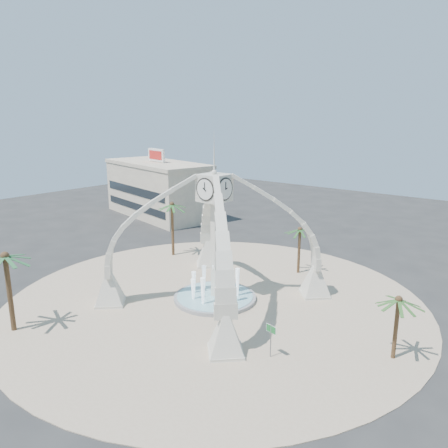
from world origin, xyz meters
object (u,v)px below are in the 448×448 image
Objects in this scene: fountain at (215,297)px; palm_east at (399,300)px; street_sign at (271,333)px; palm_west at (172,205)px; clock_tower at (215,236)px; palm_south at (5,257)px; palm_north at (300,230)px.

palm_east is at bearing 0.75° from fountain.
fountain reaches higher than street_sign.
street_sign is (-7.12, -5.62, -2.68)m from palm_east.
palm_west is 26.88m from street_sign.
clock_tower is at bearing -90.00° from fountain.
palm_east reaches higher than fountain.
palm_west reaches higher than palm_south.
palm_east is at bearing 50.50° from street_sign.
clock_tower is 6.54× the size of street_sign.
clock_tower is 3.10× the size of palm_north.
street_sign is at bearing -28.40° from fountain.
clock_tower reaches higher than palm_east.
fountain is 11.46m from street_sign.
clock_tower reaches higher than palm_north.
palm_west reaches higher than fountain.
clock_tower is at bearing -102.29° from palm_north.
fountain is 12.90m from palm_north.
palm_north is 29.48m from palm_south.
palm_south is at bearing -113.04° from palm_north.
palm_south reaches higher than fountain.
street_sign is at bearing -28.40° from clock_tower.
fountain is 1.09× the size of palm_south.
palm_west is 1.28× the size of palm_north.
palm_south is 21.90m from street_sign.
palm_south is at bearing -120.24° from clock_tower.
palm_north is (15.80, 4.37, -1.48)m from palm_west.
palm_east reaches higher than street_sign.
street_sign is at bearing -66.51° from palm_north.
fountain is 16.39m from palm_west.
fountain is at bearing 59.76° from palm_south.
clock_tower reaches higher than street_sign.
palm_west is 2.70× the size of street_sign.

